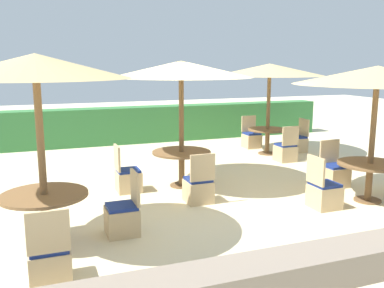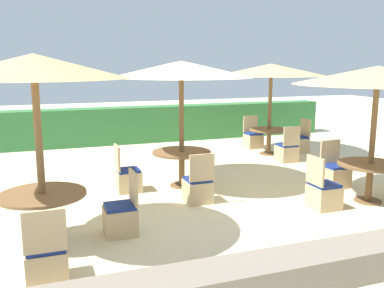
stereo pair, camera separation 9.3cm
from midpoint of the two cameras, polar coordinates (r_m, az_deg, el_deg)
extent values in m
plane|color=beige|center=(8.16, 1.77, -6.97)|extent=(40.00, 40.00, 0.00)
cube|color=#387A3D|center=(13.58, -7.45, 2.57)|extent=(13.00, 0.70, 1.12)
cube|color=gray|center=(5.28, 16.19, -15.52)|extent=(10.00, 0.56, 0.38)
cylinder|color=brown|center=(6.04, -19.23, -1.52)|extent=(0.10, 0.10, 2.53)
cone|color=tan|center=(5.91, -19.95, 9.76)|extent=(2.45, 2.45, 0.32)
cylinder|color=brown|center=(6.41, -18.52, -12.50)|extent=(0.48, 0.48, 0.03)
cylinder|color=brown|center=(6.29, -18.70, -9.66)|extent=(0.12, 0.12, 0.71)
cylinder|color=brown|center=(6.17, -18.91, -6.41)|extent=(1.17, 1.17, 0.04)
cube|color=tan|center=(6.47, -9.13, -10.07)|extent=(0.46, 0.46, 0.40)
cube|color=navy|center=(6.39, -9.19, -8.19)|extent=(0.42, 0.42, 0.05)
cube|color=tan|center=(6.35, -7.40, -5.75)|extent=(0.04, 0.46, 0.48)
cube|color=tan|center=(5.36, -18.29, -15.07)|extent=(0.46, 0.46, 0.40)
cube|color=navy|center=(5.27, -18.44, -12.87)|extent=(0.42, 0.42, 0.05)
cube|color=tan|center=(4.97, -18.55, -11.01)|extent=(0.46, 0.04, 0.48)
cylinder|color=brown|center=(11.83, 10.55, 4.33)|extent=(0.10, 0.10, 2.38)
cone|color=tan|center=(11.76, 10.74, 9.71)|extent=(2.93, 2.93, 0.32)
cylinder|color=brown|center=(12.01, 10.36, -1.25)|extent=(0.48, 0.48, 0.03)
cylinder|color=brown|center=(11.95, 10.41, 0.23)|extent=(0.12, 0.12, 0.66)
cylinder|color=brown|center=(11.89, 10.46, 1.88)|extent=(1.08, 1.08, 0.04)
cube|color=tan|center=(11.19, 12.71, -1.27)|extent=(0.46, 0.46, 0.40)
cube|color=navy|center=(11.14, 12.76, -0.14)|extent=(0.42, 0.42, 0.05)
cube|color=tan|center=(10.92, 13.40, 1.03)|extent=(0.46, 0.04, 0.48)
cube|color=tan|center=(12.78, 8.37, 0.38)|extent=(0.46, 0.46, 0.40)
cube|color=navy|center=(12.74, 8.40, 1.38)|extent=(0.42, 0.42, 0.05)
cube|color=tan|center=(12.89, 7.99, 2.68)|extent=(0.46, 0.04, 0.48)
cube|color=tan|center=(12.44, 14.21, -0.12)|extent=(0.46, 0.46, 0.40)
cube|color=navy|center=(12.40, 14.26, 0.90)|extent=(0.42, 0.42, 0.05)
cube|color=tan|center=(12.48, 15.12, 2.15)|extent=(0.04, 0.46, 0.48)
cylinder|color=brown|center=(8.23, 23.26, 0.75)|extent=(0.10, 0.10, 2.36)
cone|color=tan|center=(8.13, 23.84, 8.40)|extent=(2.90, 2.90, 0.32)
cylinder|color=brown|center=(8.49, 22.67, -7.00)|extent=(0.48, 0.48, 0.03)
cylinder|color=brown|center=(8.41, 22.83, -4.91)|extent=(0.12, 0.12, 0.67)
cylinder|color=brown|center=(8.32, 23.01, -2.54)|extent=(1.15, 1.15, 0.04)
cube|color=tan|center=(7.81, 17.51, -6.77)|extent=(0.46, 0.46, 0.40)
cube|color=navy|center=(7.74, 17.60, -5.18)|extent=(0.42, 0.42, 0.05)
cube|color=tan|center=(7.55, 16.44, -3.43)|extent=(0.04, 0.46, 0.48)
cube|color=tan|center=(9.20, 18.82, -4.20)|extent=(0.46, 0.46, 0.40)
cube|color=navy|center=(9.15, 18.91, -2.83)|extent=(0.42, 0.42, 0.05)
cube|color=tan|center=(9.25, 18.20, -0.96)|extent=(0.46, 0.04, 0.48)
cylinder|color=brown|center=(8.55, -1.10, 2.29)|extent=(0.10, 0.10, 2.45)
cone|color=tan|center=(8.46, -1.13, 9.96)|extent=(2.82, 2.82, 0.32)
cylinder|color=brown|center=(8.82, -1.07, -5.50)|extent=(0.48, 0.48, 0.03)
cylinder|color=brown|center=(8.73, -1.08, -3.43)|extent=(0.12, 0.12, 0.69)
cylinder|color=brown|center=(8.65, -1.09, -1.10)|extent=(1.19, 1.19, 0.04)
cube|color=tan|center=(8.49, -8.14, -4.94)|extent=(0.46, 0.46, 0.40)
cube|color=navy|center=(8.44, -8.18, -3.47)|extent=(0.42, 0.42, 0.05)
cube|color=tan|center=(8.34, -9.65, -1.81)|extent=(0.04, 0.46, 0.48)
cube|color=tan|center=(7.77, 1.10, -6.33)|extent=(0.46, 0.46, 0.40)
cube|color=navy|center=(7.71, 1.11, -4.73)|extent=(0.42, 0.42, 0.05)
cube|color=tan|center=(7.45, 1.70, -3.18)|extent=(0.46, 0.04, 0.48)
camera|label=1|loc=(0.05, -89.68, 0.06)|focal=40.00mm
camera|label=2|loc=(0.05, 90.32, -0.06)|focal=40.00mm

